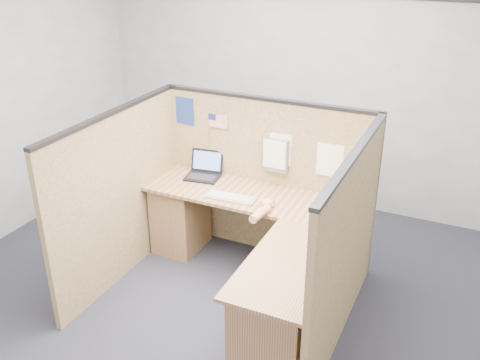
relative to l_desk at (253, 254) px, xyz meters
The scene contains 13 objects.
floor 0.52m from the l_desk, 122.80° to the right, with size 5.00×5.00×0.00m, color black.
wall_back 2.22m from the l_desk, 95.35° to the left, with size 5.00×5.00×0.00m, color #939598.
cubicle_partitions 0.44m from the l_desk, 142.47° to the left, with size 2.06×1.83×1.53m.
l_desk is the anchor object (origin of this frame).
laptop 1.02m from the l_desk, 142.66° to the left, with size 0.34×0.34×0.23m.
keyboard 0.53m from the l_desk, 143.83° to the left, with size 0.45×0.17×0.03m.
mouse 0.43m from the l_desk, 82.72° to the left, with size 0.11×0.06×0.04m, color silver.
hand_forearm 0.39m from the l_desk, 68.31° to the left, with size 0.11×0.38×0.08m.
blue_poster 1.53m from the l_desk, 146.04° to the left, with size 0.20×0.00×0.26m, color navy.
american_flag 1.28m from the l_desk, 135.32° to the left, with size 0.20×0.01×0.34m.
file_holder 0.92m from the l_desk, 96.70° to the left, with size 0.24×0.05×0.31m.
paper_left 0.97m from the l_desk, 91.86° to the left, with size 0.23×0.00×0.29m, color white.
paper_right 1.04m from the l_desk, 58.69° to the left, with size 0.23×0.00×0.30m, color white.
Camera 1 is at (1.69, -3.19, 2.84)m, focal length 40.00 mm.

